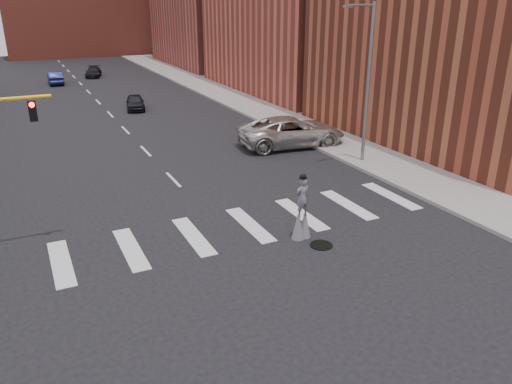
% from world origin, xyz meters
% --- Properties ---
extents(ground_plane, '(160.00, 160.00, 0.00)m').
position_xyz_m(ground_plane, '(0.00, 0.00, 0.00)').
color(ground_plane, black).
rests_on(ground_plane, ground).
extents(sidewalk_right, '(5.00, 90.00, 0.18)m').
position_xyz_m(sidewalk_right, '(12.50, 25.00, 0.09)').
color(sidewalk_right, gray).
rests_on(sidewalk_right, ground).
extents(manhole, '(0.90, 0.90, 0.04)m').
position_xyz_m(manhole, '(3.00, -2.00, 0.02)').
color(manhole, black).
rests_on(manhole, ground).
extents(streetlight, '(2.05, 0.20, 9.00)m').
position_xyz_m(streetlight, '(10.90, 6.00, 4.90)').
color(streetlight, slate).
rests_on(streetlight, ground).
extents(stilt_performer, '(0.84, 0.55, 2.77)m').
position_xyz_m(stilt_performer, '(2.64, -1.04, 1.06)').
color(stilt_performer, '#332014').
rests_on(stilt_performer, ground).
extents(suv_crossing, '(7.35, 4.08, 1.95)m').
position_xyz_m(suv_crossing, '(9.00, 10.98, 0.97)').
color(suv_crossing, beige).
rests_on(suv_crossing, ground).
extents(car_near, '(2.20, 3.99, 1.29)m').
position_xyz_m(car_near, '(2.40, 27.04, 0.64)').
color(car_near, black).
rests_on(car_near, ground).
extents(car_mid, '(1.56, 4.35, 1.43)m').
position_xyz_m(car_mid, '(-2.54, 44.88, 0.71)').
color(car_mid, '#161D4E').
rests_on(car_mid, ground).
extents(car_far, '(2.70, 4.48, 1.21)m').
position_xyz_m(car_far, '(2.23, 48.74, 0.61)').
color(car_far, black).
rests_on(car_far, ground).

